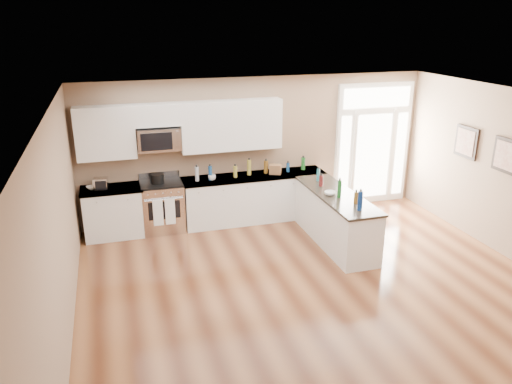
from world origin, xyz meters
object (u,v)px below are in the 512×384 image
kitchen_range (163,206)px  toaster_oven (101,184)px  peninsula_cabinet (335,220)px  stockpot (157,178)px

kitchen_range → toaster_oven: (-1.07, -0.03, 0.57)m
peninsula_cabinet → kitchen_range: size_ratio=2.15×
stockpot → toaster_oven: size_ratio=1.01×
toaster_oven → peninsula_cabinet: bearing=-10.0°
peninsula_cabinet → toaster_oven: (-3.97, 1.42, 0.61)m
peninsula_cabinet → toaster_oven: bearing=160.3°
kitchen_range → stockpot: (-0.06, 0.01, 0.57)m
peninsula_cabinet → kitchen_range: 3.24m
peninsula_cabinet → stockpot: 3.35m
peninsula_cabinet → toaster_oven: 4.26m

